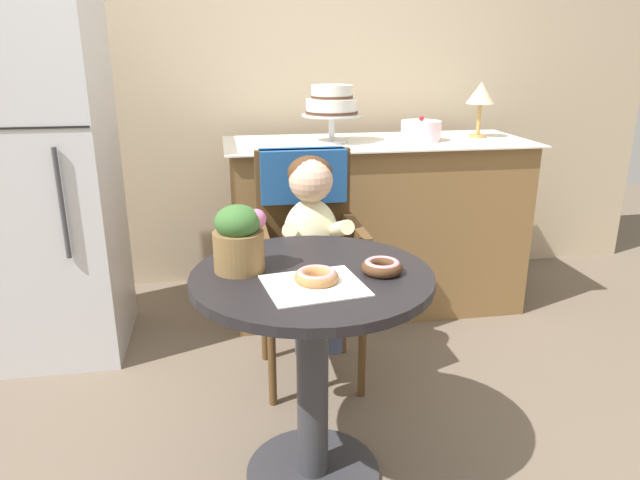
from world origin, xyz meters
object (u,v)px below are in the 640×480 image
(cafe_table, at_px, (312,337))
(donut_mid, at_px, (382,266))
(wicker_chair, at_px, (306,228))
(flower_vase, at_px, (239,237))
(table_lamp, at_px, (481,95))
(tiered_cake_stand, at_px, (332,104))
(round_layer_cake, at_px, (421,131))
(refrigerator, at_px, (34,169))
(seated_child, at_px, (312,230))
(donut_front, at_px, (316,276))

(cafe_table, distance_m, donut_mid, 0.31)
(wicker_chair, relative_size, flower_vase, 4.77)
(donut_mid, distance_m, table_lamp, 1.69)
(donut_mid, height_order, tiered_cake_stand, tiered_cake_stand)
(round_layer_cake, relative_size, refrigerator, 0.12)
(tiered_cake_stand, bearing_deg, seated_child, -106.34)
(refrigerator, bearing_deg, donut_front, -48.29)
(seated_child, xyz_separation_m, refrigerator, (-1.14, 0.55, 0.17))
(seated_child, bearing_deg, tiered_cake_stand, 73.66)
(round_layer_cake, bearing_deg, refrigerator, -174.63)
(donut_front, xyz_separation_m, tiered_cake_stand, (0.31, 1.38, 0.35))
(seated_child, relative_size, donut_mid, 6.04)
(donut_front, xyz_separation_m, refrigerator, (-1.05, 1.18, 0.11))
(tiered_cake_stand, distance_m, refrigerator, 1.39)
(cafe_table, bearing_deg, refrigerator, 133.67)
(wicker_chair, xyz_separation_m, tiered_cake_stand, (0.22, 0.60, 0.45))
(donut_front, relative_size, refrigerator, 0.07)
(table_lamp, bearing_deg, cafe_table, -129.58)
(donut_front, xyz_separation_m, flower_vase, (-0.21, 0.14, 0.08))
(cafe_table, bearing_deg, round_layer_cake, 58.94)
(round_layer_cake, distance_m, refrigerator, 1.83)
(cafe_table, height_order, donut_front, donut_front)
(donut_mid, bearing_deg, donut_front, -169.13)
(refrigerator, bearing_deg, flower_vase, -51.05)
(donut_front, height_order, refrigerator, refrigerator)
(wicker_chair, relative_size, seated_child, 1.31)
(flower_vase, bearing_deg, refrigerator, 128.95)
(donut_mid, relative_size, tiered_cake_stand, 0.40)
(donut_front, relative_size, round_layer_cake, 0.62)
(donut_front, xyz_separation_m, round_layer_cake, (0.77, 1.35, 0.21))
(cafe_table, relative_size, tiered_cake_stand, 2.40)
(donut_mid, relative_size, round_layer_cake, 0.59)
(donut_mid, distance_m, round_layer_cake, 1.44)
(flower_vase, bearing_deg, donut_mid, -13.29)
(tiered_cake_stand, bearing_deg, table_lamp, 2.67)
(tiered_cake_stand, bearing_deg, donut_mid, -94.58)
(donut_front, height_order, donut_mid, donut_mid)
(donut_front, relative_size, donut_mid, 1.05)
(wicker_chair, bearing_deg, refrigerator, 167.52)
(flower_vase, height_order, refrigerator, refrigerator)
(tiered_cake_stand, distance_m, round_layer_cake, 0.48)
(donut_front, xyz_separation_m, donut_mid, (0.20, 0.04, 0.00))
(tiered_cake_stand, height_order, table_lamp, table_lamp)
(flower_vase, relative_size, table_lamp, 0.70)
(donut_front, distance_m, flower_vase, 0.26)
(refrigerator, bearing_deg, donut_mid, -42.29)
(cafe_table, height_order, tiered_cake_stand, tiered_cake_stand)
(cafe_table, height_order, refrigerator, refrigerator)
(donut_mid, bearing_deg, table_lamp, 56.70)
(seated_child, relative_size, tiered_cake_stand, 2.42)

